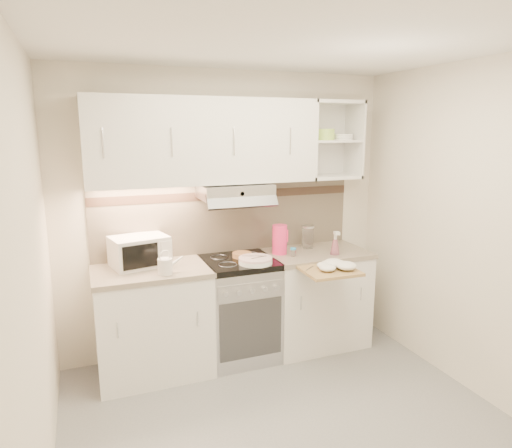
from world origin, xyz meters
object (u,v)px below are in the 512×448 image
watering_can (166,265)px  plate_stack (255,260)px  glass_jar (308,237)px  cutting_board (329,271)px  microwave (139,251)px  pink_pitcher (280,239)px  electric_range (239,308)px  spray_bottle (335,245)px

watering_can → plate_stack: 0.74m
plate_stack → glass_jar: bearing=25.0°
glass_jar → cutting_board: 0.65m
microwave → pink_pitcher: pink_pitcher is taller
plate_stack → watering_can: bearing=-179.6°
pink_pitcher → electric_range: bearing=-158.6°
plate_stack → microwave: bearing=162.5°
cutting_board → spray_bottle: bearing=55.3°
electric_range → pink_pitcher: pink_pitcher is taller
plate_stack → glass_jar: (0.64, 0.30, 0.08)m
glass_jar → spray_bottle: (0.12, -0.29, -0.02)m
watering_can → glass_jar: size_ratio=1.02×
microwave → glass_jar: (1.55, 0.02, -0.01)m
microwave → glass_jar: microwave is taller
spray_bottle → cutting_board: (-0.24, -0.33, -0.12)m
plate_stack → pink_pitcher: pink_pitcher is taller
watering_can → plate_stack: bearing=-17.5°
microwave → glass_jar: 1.55m
cutting_board → plate_stack: bearing=150.3°
electric_range → glass_jar: 0.93m
pink_pitcher → cutting_board: (0.21, -0.53, -0.16)m
glass_jar → watering_can: bearing=-167.6°
spray_bottle → watering_can: bearing=-169.7°
electric_range → pink_pitcher: bearing=5.5°
electric_range → watering_can: 0.85m
glass_jar → spray_bottle: size_ratio=0.95×
electric_range → microwave: bearing=171.9°
microwave → cutting_board: size_ratio=1.14×
plate_stack → pink_pitcher: 0.39m
glass_jar → cutting_board: glass_jar is taller
microwave → glass_jar: bearing=-11.7°
electric_range → pink_pitcher: 0.71m
microwave → glass_jar: size_ratio=2.30×
electric_range → watering_can: watering_can is taller
microwave → electric_range: bearing=-20.4°
spray_bottle → plate_stack: bearing=-169.6°
glass_jar → microwave: bearing=-179.4°
pink_pitcher → spray_bottle: pink_pitcher is taller
microwave → pink_pitcher: (1.22, -0.08, 0.01)m
glass_jar → spray_bottle: 0.32m
watering_can → pink_pitcher: size_ratio=0.83×
watering_can → glass_jar: bearing=-5.4°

